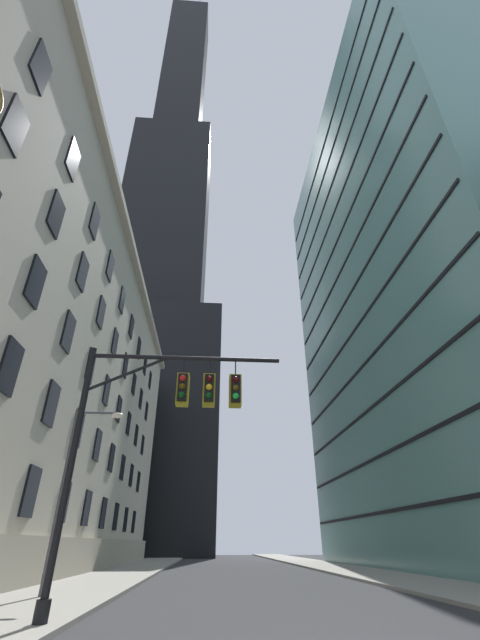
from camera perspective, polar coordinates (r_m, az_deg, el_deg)
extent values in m
cube|color=#B2A893|center=(40.29, -15.05, 9.44)|extent=(0.70, 58.09, 0.60)
cube|color=#B2A893|center=(31.99, -21.83, -28.87)|extent=(0.50, 58.09, 2.20)
cube|color=black|center=(22.57, -27.69, -20.80)|extent=(0.14, 1.40, 2.20)
cube|color=black|center=(27.26, -23.80, -22.55)|extent=(0.14, 1.40, 2.20)
cube|color=black|center=(32.04, -21.01, -23.73)|extent=(0.14, 1.40, 2.20)
cube|color=black|center=(36.88, -18.92, -24.56)|extent=(0.14, 1.40, 2.20)
cube|color=black|center=(41.76, -17.29, -25.18)|extent=(0.14, 1.40, 2.20)
cube|color=black|center=(46.66, -15.99, -25.66)|extent=(0.14, 1.40, 2.20)
cube|color=black|center=(51.58, -14.93, -26.04)|extent=(0.14, 1.40, 2.20)
cube|color=black|center=(19.01, -29.97, -5.78)|extent=(0.14, 1.40, 2.20)
cube|color=black|center=(23.34, -25.30, -10.74)|extent=(0.14, 1.40, 2.20)
cube|color=black|center=(27.90, -22.05, -14.08)|extent=(0.14, 1.40, 2.20)
cube|color=black|center=(32.59, -19.66, -16.45)|extent=(0.14, 1.40, 2.20)
cube|color=black|center=(37.36, -17.84, -18.20)|extent=(0.14, 1.40, 2.20)
cube|color=black|center=(42.18, -16.41, -19.53)|extent=(0.14, 1.40, 2.20)
cube|color=black|center=(47.04, -15.26, -20.59)|extent=(0.14, 1.40, 2.20)
cube|color=black|center=(51.93, -14.31, -21.44)|extent=(0.14, 1.40, 2.20)
cube|color=black|center=(20.79, -27.13, 4.83)|extent=(0.14, 1.40, 2.20)
cube|color=black|center=(24.82, -23.28, -1.59)|extent=(0.14, 1.40, 2.20)
cube|color=black|center=(29.15, -20.53, -6.16)|extent=(0.14, 1.40, 2.20)
cube|color=black|center=(33.66, -18.47, -9.52)|extent=(0.14, 1.40, 2.20)
cube|color=black|center=(38.30, -16.88, -12.06)|extent=(0.14, 1.40, 2.20)
cube|color=black|center=(43.02, -15.61, -14.05)|extent=(0.14, 1.40, 2.20)
cube|color=black|center=(47.79, -14.58, -15.63)|extent=(0.14, 1.40, 2.20)
cube|color=black|center=(52.61, -13.73, -16.93)|extent=(0.14, 1.40, 2.20)
cube|color=black|center=(20.12, -29.39, 22.98)|extent=(0.14, 1.40, 2.20)
cube|color=black|center=(23.20, -24.75, 13.49)|extent=(0.14, 1.40, 2.20)
cube|color=black|center=(26.87, -21.54, 6.36)|extent=(0.14, 1.40, 2.20)
cube|color=black|center=(30.91, -19.19, 1.00)|extent=(0.14, 1.40, 2.20)
cube|color=black|center=(35.20, -17.41, -3.09)|extent=(0.14, 1.40, 2.20)
cube|color=black|center=(39.66, -16.01, -6.28)|extent=(0.14, 1.40, 2.20)
cube|color=black|center=(44.23, -14.89, -8.81)|extent=(0.14, 1.40, 2.20)
cube|color=black|center=(48.89, -13.97, -10.87)|extent=(0.14, 1.40, 2.20)
cube|color=black|center=(53.61, -13.20, -12.56)|extent=(0.14, 1.40, 2.20)
cube|color=black|center=(23.37, -26.55, 29.52)|extent=(0.14, 1.40, 2.20)
cube|color=black|center=(26.07, -22.73, 20.38)|extent=(0.14, 1.40, 2.20)
cube|color=black|center=(29.38, -20.03, 13.06)|extent=(0.14, 1.40, 2.20)
cube|color=black|center=(33.12, -18.01, 7.29)|extent=(0.14, 1.40, 2.20)
cube|color=black|center=(37.16, -16.46, 2.72)|extent=(0.14, 1.40, 2.20)
cube|color=black|center=(41.40, -15.23, -0.93)|extent=(0.14, 1.40, 2.20)
cube|color=black|center=(45.80, -14.23, -3.90)|extent=(0.14, 1.40, 2.20)
cube|color=black|center=(50.31, -13.40, -6.34)|extent=(0.14, 1.40, 2.20)
cube|color=black|center=(54.91, -12.70, -8.37)|extent=(0.14, 1.40, 2.20)
cube|color=black|center=(84.27, -13.68, -15.14)|extent=(29.50, 29.50, 42.60)
cube|color=black|center=(108.94, -10.42, 12.51)|extent=(20.65, 20.65, 61.96)
cube|color=black|center=(163.48, -7.90, 31.08)|extent=(13.27, 13.27, 77.45)
cylinder|color=silver|center=(208.67, -7.65, 37.95)|extent=(1.20, 1.20, 23.05)
cylinder|color=silver|center=(208.33, -5.80, 37.96)|extent=(1.20, 1.20, 23.05)
cube|color=slate|center=(47.63, 24.37, 5.11)|extent=(16.90, 39.23, 53.37)
cube|color=black|center=(36.80, 19.36, -24.49)|extent=(0.12, 38.23, 0.24)
cube|color=black|center=(37.25, 18.31, -18.41)|extent=(0.12, 38.23, 0.24)
cube|color=black|center=(38.11, 17.37, -12.54)|extent=(0.12, 38.23, 0.24)
cube|color=black|center=(39.36, 16.51, -6.98)|extent=(0.12, 38.23, 0.24)
cube|color=black|center=(40.97, 15.73, -1.81)|extent=(0.12, 38.23, 0.24)
cube|color=black|center=(42.89, 15.02, 2.93)|extent=(0.12, 38.23, 0.24)
cube|color=black|center=(45.09, 14.37, 7.24)|extent=(0.12, 38.23, 0.24)
cube|color=black|center=(47.52, 13.78, 11.13)|extent=(0.12, 38.23, 0.24)
cube|color=black|center=(50.15, 13.23, 14.62)|extent=(0.12, 38.23, 0.24)
cube|color=black|center=(52.96, 12.72, 17.76)|extent=(0.12, 38.23, 0.24)
cube|color=black|center=(55.91, 12.25, 20.57)|extent=(0.12, 38.23, 0.24)
cube|color=black|center=(58.98, 11.81, 23.09)|extent=(0.12, 38.23, 0.24)
cylinder|color=black|center=(13.21, -22.96, -18.47)|extent=(0.20, 0.20, 7.40)
cylinder|color=black|center=(13.14, -26.39, -33.19)|extent=(0.36, 0.36, 0.50)
cylinder|color=black|center=(13.59, -7.56, -5.43)|extent=(6.23, 0.14, 0.14)
cylinder|color=black|center=(13.62, -15.65, -7.36)|extent=(2.57, 0.10, 1.31)
cylinder|color=black|center=(13.48, -7.97, -6.58)|extent=(0.04, 0.04, 0.60)
cube|color=black|center=(13.21, -8.20, -9.58)|extent=(0.30, 0.30, 0.90)
cube|color=olive|center=(13.37, -8.16, -9.82)|extent=(0.40, 0.40, 1.04)
sphere|color=red|center=(13.16, -8.15, -8.20)|extent=(0.20, 0.20, 0.20)
sphere|color=#4B3A08|center=(13.06, -8.23, -9.34)|extent=(0.20, 0.20, 0.20)
sphere|color=#083D10|center=(12.97, -8.32, -10.50)|extent=(0.20, 0.20, 0.20)
cylinder|color=black|center=(13.45, -4.31, -6.72)|extent=(0.04, 0.04, 0.60)
cube|color=black|center=(13.18, -4.43, -9.74)|extent=(0.30, 0.30, 0.90)
cube|color=olive|center=(13.34, -4.43, -9.98)|extent=(0.40, 0.40, 1.04)
sphere|color=#450808|center=(13.13, -4.38, -8.35)|extent=(0.20, 0.20, 0.20)
sphere|color=yellow|center=(13.03, -4.43, -9.50)|extent=(0.20, 0.20, 0.20)
sphere|color=#083D10|center=(12.94, -4.47, -10.67)|extent=(0.20, 0.20, 0.20)
cylinder|color=black|center=(13.47, -0.64, -6.84)|extent=(0.04, 0.04, 0.60)
cube|color=black|center=(13.20, -0.66, -9.85)|extent=(0.30, 0.30, 0.90)
cube|color=olive|center=(13.36, -0.70, -10.09)|extent=(0.40, 0.40, 1.04)
sphere|color=#450808|center=(13.15, -0.61, -8.47)|extent=(0.20, 0.20, 0.20)
sphere|color=#4B3A08|center=(13.05, -0.61, -9.62)|extent=(0.20, 0.20, 0.20)
sphere|color=green|center=(12.96, -0.62, -10.78)|extent=(0.20, 0.20, 0.20)
cylinder|color=#47474C|center=(19.46, -24.11, -21.59)|extent=(0.18, 0.18, 7.07)
cylinder|color=#47474C|center=(19.81, -19.61, -12.36)|extent=(1.79, 0.10, 0.10)
ellipsoid|color=#EFE5C6|center=(19.57, -17.08, -12.87)|extent=(0.56, 0.32, 0.24)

